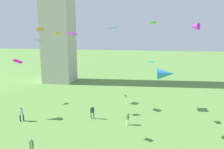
{
  "coord_description": "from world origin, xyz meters",
  "views": [
    {
      "loc": [
        6.09,
        -10.59,
        12.0
      ],
      "look_at": [
        2.17,
        14.84,
        6.86
      ],
      "focal_mm": 36.63,
      "sensor_mm": 36.0,
      "label": 1
    }
  ],
  "objects_px": {
    "person_3": "(128,118)",
    "kite_flying_6": "(40,29)",
    "kite_flying_2": "(36,40)",
    "kite_flying_10": "(72,33)",
    "person_2": "(22,114)",
    "kite_flying_3": "(153,23)",
    "kite_flying_4": "(113,28)",
    "kite_flying_0": "(152,62)",
    "kite_flying_5": "(194,27)",
    "kite_flying_9": "(18,61)",
    "person_0": "(92,112)",
    "kite_flying_7": "(166,74)",
    "kite_flying_8": "(57,34)",
    "person_1": "(31,145)",
    "kite_flying_11": "(57,33)"
  },
  "relations": [
    {
      "from": "person_1",
      "to": "person_3",
      "type": "bearing_deg",
      "value": -117.03
    },
    {
      "from": "kite_flying_0",
      "to": "kite_flying_5",
      "type": "xyz_separation_m",
      "value": [
        5.79,
        4.52,
        4.43
      ]
    },
    {
      "from": "person_2",
      "to": "kite_flying_10",
      "type": "relative_size",
      "value": 1.04
    },
    {
      "from": "person_0",
      "to": "kite_flying_11",
      "type": "height_order",
      "value": "kite_flying_11"
    },
    {
      "from": "person_2",
      "to": "kite_flying_0",
      "type": "relative_size",
      "value": 1.81
    },
    {
      "from": "person_2",
      "to": "kite_flying_4",
      "type": "relative_size",
      "value": 1.06
    },
    {
      "from": "kite_flying_5",
      "to": "kite_flying_8",
      "type": "distance_m",
      "value": 23.1
    },
    {
      "from": "kite_flying_9",
      "to": "kite_flying_2",
      "type": "bearing_deg",
      "value": 115.25
    },
    {
      "from": "kite_flying_2",
      "to": "kite_flying_6",
      "type": "distance_m",
      "value": 7.91
    },
    {
      "from": "person_0",
      "to": "kite_flying_10",
      "type": "bearing_deg",
      "value": 137.65
    },
    {
      "from": "kite_flying_11",
      "to": "kite_flying_0",
      "type": "bearing_deg",
      "value": -89.64
    },
    {
      "from": "kite_flying_2",
      "to": "kite_flying_10",
      "type": "height_order",
      "value": "kite_flying_10"
    },
    {
      "from": "person_0",
      "to": "kite_flying_8",
      "type": "relative_size",
      "value": 1.58
    },
    {
      "from": "person_1",
      "to": "kite_flying_0",
      "type": "relative_size",
      "value": 1.56
    },
    {
      "from": "kite_flying_0",
      "to": "person_3",
      "type": "bearing_deg",
      "value": 126.88
    },
    {
      "from": "kite_flying_4",
      "to": "kite_flying_6",
      "type": "relative_size",
      "value": 1.51
    },
    {
      "from": "kite_flying_8",
      "to": "kite_flying_10",
      "type": "bearing_deg",
      "value": 1.19
    },
    {
      "from": "person_2",
      "to": "kite_flying_3",
      "type": "relative_size",
      "value": 1.6
    },
    {
      "from": "kite_flying_6",
      "to": "kite_flying_10",
      "type": "distance_m",
      "value": 4.45
    },
    {
      "from": "kite_flying_9",
      "to": "kite_flying_4",
      "type": "bearing_deg",
      "value": 165.89
    },
    {
      "from": "kite_flying_3",
      "to": "kite_flying_8",
      "type": "relative_size",
      "value": 1.0
    },
    {
      "from": "kite_flying_4",
      "to": "kite_flying_11",
      "type": "relative_size",
      "value": 1.19
    },
    {
      "from": "person_0",
      "to": "kite_flying_4",
      "type": "bearing_deg",
      "value": 72.86
    },
    {
      "from": "kite_flying_5",
      "to": "kite_flying_11",
      "type": "relative_size",
      "value": 1.12
    },
    {
      "from": "person_1",
      "to": "kite_flying_8",
      "type": "distance_m",
      "value": 23.35
    },
    {
      "from": "kite_flying_4",
      "to": "kite_flying_10",
      "type": "xyz_separation_m",
      "value": [
        -5.91,
        -1.16,
        -0.81
      ]
    },
    {
      "from": "kite_flying_2",
      "to": "kite_flying_10",
      "type": "relative_size",
      "value": 0.63
    },
    {
      "from": "kite_flying_2",
      "to": "kite_flying_8",
      "type": "relative_size",
      "value": 0.98
    },
    {
      "from": "kite_flying_4",
      "to": "kite_flying_8",
      "type": "bearing_deg",
      "value": 64.7
    },
    {
      "from": "kite_flying_9",
      "to": "kite_flying_11",
      "type": "height_order",
      "value": "kite_flying_11"
    },
    {
      "from": "kite_flying_3",
      "to": "kite_flying_11",
      "type": "relative_size",
      "value": 0.78
    },
    {
      "from": "person_2",
      "to": "kite_flying_7",
      "type": "bearing_deg",
      "value": -41.02
    },
    {
      "from": "kite_flying_3",
      "to": "kite_flying_11",
      "type": "xyz_separation_m",
      "value": [
        -15.38,
        -5.47,
        -1.76
      ]
    },
    {
      "from": "person_2",
      "to": "person_0",
      "type": "bearing_deg",
      "value": -22.83
    },
    {
      "from": "kite_flying_6",
      "to": "kite_flying_9",
      "type": "bearing_deg",
      "value": -56.93
    },
    {
      "from": "kite_flying_4",
      "to": "kite_flying_9",
      "type": "distance_m",
      "value": 16.36
    },
    {
      "from": "person_3",
      "to": "kite_flying_4",
      "type": "distance_m",
      "value": 13.35
    },
    {
      "from": "person_0",
      "to": "person_2",
      "type": "bearing_deg",
      "value": -162.38
    },
    {
      "from": "kite_flying_3",
      "to": "kite_flying_7",
      "type": "relative_size",
      "value": 0.58
    },
    {
      "from": "kite_flying_10",
      "to": "person_2",
      "type": "bearing_deg",
      "value": 80.41
    },
    {
      "from": "person_1",
      "to": "kite_flying_5",
      "type": "relative_size",
      "value": 0.96
    },
    {
      "from": "person_3",
      "to": "kite_flying_6",
      "type": "distance_m",
      "value": 16.95
    },
    {
      "from": "person_1",
      "to": "kite_flying_7",
      "type": "xyz_separation_m",
      "value": [
        12.95,
        5.92,
        6.32
      ]
    },
    {
      "from": "kite_flying_0",
      "to": "kite_flying_2",
      "type": "bearing_deg",
      "value": 117.09
    },
    {
      "from": "person_1",
      "to": "kite_flying_11",
      "type": "relative_size",
      "value": 1.08
    },
    {
      "from": "kite_flying_3",
      "to": "kite_flying_4",
      "type": "xyz_separation_m",
      "value": [
        -6.01,
        -7.04,
        -0.9
      ]
    },
    {
      "from": "person_3",
      "to": "kite_flying_11",
      "type": "distance_m",
      "value": 18.02
    },
    {
      "from": "kite_flying_8",
      "to": "kite_flying_10",
      "type": "height_order",
      "value": "kite_flying_10"
    },
    {
      "from": "kite_flying_6",
      "to": "kite_flying_3",
      "type": "bearing_deg",
      "value": -172.09
    },
    {
      "from": "person_0",
      "to": "kite_flying_7",
      "type": "relative_size",
      "value": 0.92
    }
  ]
}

